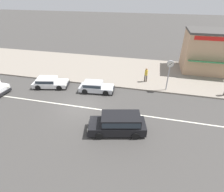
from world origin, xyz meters
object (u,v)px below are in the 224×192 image
(shopfront_corner_warung, at_px, (209,51))
(hatchback_white_0, at_px, (49,82))
(minivan_black_2, at_px, (119,123))
(pedestrian_by_shop, at_px, (146,74))
(hatchback_silver_1, at_px, (95,86))
(street_clock, at_px, (170,68))

(shopfront_corner_warung, bearing_deg, hatchback_white_0, -153.71)
(minivan_black_2, height_order, pedestrian_by_shop, pedestrian_by_shop)
(hatchback_white_0, xyz_separation_m, pedestrian_by_shop, (10.64, 3.58, 0.56))
(hatchback_white_0, height_order, shopfront_corner_warung, shopfront_corner_warung)
(hatchback_silver_1, bearing_deg, pedestrian_by_shop, 32.85)
(minivan_black_2, relative_size, street_clock, 1.40)
(hatchback_silver_1, distance_m, minivan_black_2, 6.81)
(street_clock, height_order, shopfront_corner_warung, shopfront_corner_warung)
(hatchback_silver_1, distance_m, shopfront_corner_warung, 15.62)
(minivan_black_2, bearing_deg, street_clock, 63.13)
(hatchback_silver_1, relative_size, pedestrian_by_shop, 2.28)
(hatchback_white_0, xyz_separation_m, shopfront_corner_warung, (18.18, 8.98, 2.18))
(minivan_black_2, bearing_deg, hatchback_white_0, 149.20)
(hatchback_white_0, xyz_separation_m, hatchback_silver_1, (5.44, 0.22, -0.00))
(minivan_black_2, xyz_separation_m, pedestrian_by_shop, (1.46, 9.05, 0.30))
(shopfront_corner_warung, bearing_deg, pedestrian_by_shop, -144.37)
(hatchback_white_0, relative_size, shopfront_corner_warung, 0.67)
(hatchback_white_0, distance_m, street_clock, 13.31)
(hatchback_white_0, xyz_separation_m, street_clock, (12.98, 2.04, 2.10))
(hatchback_white_0, bearing_deg, minivan_black_2, -30.80)
(street_clock, height_order, pedestrian_by_shop, street_clock)
(street_clock, xyz_separation_m, pedestrian_by_shop, (-2.34, 1.54, -1.55))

